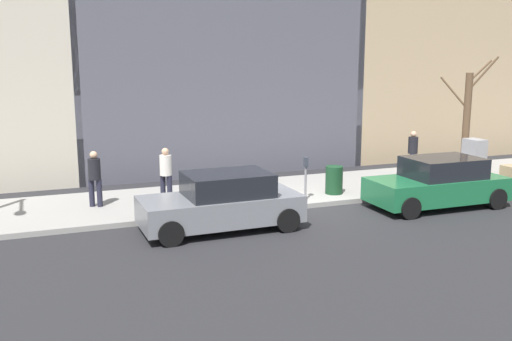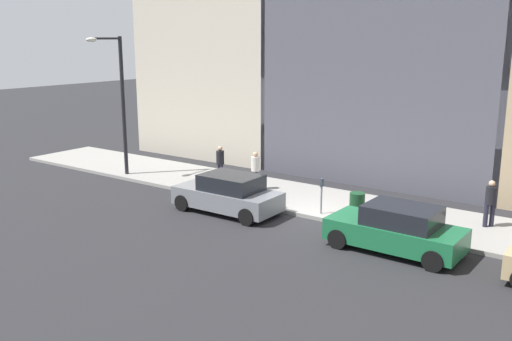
% 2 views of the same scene
% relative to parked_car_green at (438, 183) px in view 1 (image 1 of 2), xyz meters
% --- Properties ---
extents(ground_plane, '(120.00, 120.00, 0.00)m').
position_rel_parked_car_green_xyz_m(ground_plane, '(1.24, 3.71, -0.74)').
color(ground_plane, '#232326').
extents(sidewalk, '(4.00, 36.00, 0.15)m').
position_rel_parked_car_green_xyz_m(sidewalk, '(3.24, 3.71, -0.66)').
color(sidewalk, gray).
rests_on(sidewalk, ground).
extents(parked_car_green, '(1.97, 4.22, 1.52)m').
position_rel_parked_car_green_xyz_m(parked_car_green, '(0.00, 0.00, 0.00)').
color(parked_car_green, '#196038').
rests_on(parked_car_green, ground).
extents(parked_car_grey, '(1.96, 4.22, 1.52)m').
position_rel_parked_car_green_xyz_m(parked_car_grey, '(0.13, 6.85, 0.00)').
color(parked_car_grey, slate).
rests_on(parked_car_grey, ground).
extents(parking_meter, '(0.14, 0.10, 1.35)m').
position_rel_parked_car_green_xyz_m(parking_meter, '(1.69, 3.65, 0.24)').
color(parking_meter, slate).
rests_on(parking_meter, sidewalk).
extents(utility_box, '(0.83, 0.61, 1.43)m').
position_rel_parked_car_green_xyz_m(utility_box, '(2.54, -3.63, 0.11)').
color(utility_box, '#A8A399').
rests_on(utility_box, sidewalk).
extents(bare_tree, '(1.43, 1.61, 4.42)m').
position_rel_parked_car_green_xyz_m(bare_tree, '(3.84, -4.34, 1.44)').
color(bare_tree, brown).
rests_on(bare_tree, sidewalk).
extents(trash_bin, '(0.56, 0.56, 0.90)m').
position_rel_parked_car_green_xyz_m(trash_bin, '(2.14, 2.40, -0.14)').
color(trash_bin, '#14381E').
rests_on(trash_bin, sidewalk).
extents(pedestrian_near_meter, '(0.36, 0.36, 1.66)m').
position_rel_parked_car_green_xyz_m(pedestrian_near_meter, '(3.79, -1.85, 0.35)').
color(pedestrian_near_meter, '#1E1E2D').
rests_on(pedestrian_near_meter, sidewalk).
extents(pedestrian_midblock, '(0.36, 0.36, 1.66)m').
position_rel_parked_car_green_xyz_m(pedestrian_midblock, '(3.09, 7.69, 0.35)').
color(pedestrian_midblock, '#1E1E2D').
rests_on(pedestrian_midblock, sidewalk).
extents(pedestrian_far_corner, '(0.36, 0.37, 1.66)m').
position_rel_parked_car_green_xyz_m(pedestrian_far_corner, '(3.24, 9.77, 0.35)').
color(pedestrian_far_corner, '#1E1E2D').
rests_on(pedestrian_far_corner, sidewalk).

